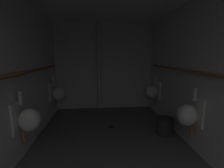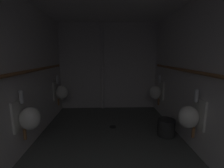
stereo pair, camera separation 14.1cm
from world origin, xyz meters
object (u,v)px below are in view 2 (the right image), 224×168
(urinal_left_far, at_px, (61,92))
(standpipe_back_wall, at_px, (102,67))
(waste_bin, at_px, (166,127))
(urinal_right_far, at_px, (156,92))
(floor_drain, at_px, (113,127))
(urinal_right_mid, at_px, (190,116))
(urinal_left_mid, at_px, (28,118))

(urinal_left_far, relative_size, standpipe_back_wall, 0.33)
(waste_bin, bearing_deg, standpipe_back_wall, 129.34)
(urinal_right_far, distance_m, floor_drain, 1.41)
(urinal_right_mid, height_order, standpipe_back_wall, standpipe_back_wall)
(urinal_left_far, bearing_deg, standpipe_back_wall, 23.92)
(urinal_left_mid, relative_size, waste_bin, 2.38)
(standpipe_back_wall, distance_m, waste_bin, 2.20)
(standpipe_back_wall, relative_size, floor_drain, 16.48)
(urinal_left_far, distance_m, floor_drain, 1.55)
(urinal_left_far, distance_m, standpipe_back_wall, 1.25)
(urinal_left_mid, distance_m, waste_bin, 2.35)
(urinal_left_mid, relative_size, floor_drain, 5.39)
(urinal_left_mid, bearing_deg, urinal_right_far, 32.91)
(urinal_right_far, distance_m, standpipe_back_wall, 1.55)
(urinal_left_mid, bearing_deg, urinal_right_mid, -0.67)
(urinal_right_mid, height_order, waste_bin, urinal_right_mid)
(urinal_right_mid, relative_size, floor_drain, 5.39)
(urinal_left_far, relative_size, waste_bin, 2.38)
(urinal_right_far, bearing_deg, urinal_left_far, 178.80)
(urinal_right_mid, distance_m, waste_bin, 0.71)
(urinal_left_far, xyz_separation_m, floor_drain, (1.26, -0.69, -0.60))
(urinal_left_mid, bearing_deg, waste_bin, 12.98)
(urinal_left_mid, height_order, floor_drain, urinal_left_mid)
(urinal_left_far, xyz_separation_m, urinal_right_mid, (2.36, -1.60, 0.00))
(urinal_right_mid, relative_size, waste_bin, 2.38)
(urinal_left_mid, xyz_separation_m, floor_drain, (1.26, 0.89, -0.60))
(urinal_left_far, relative_size, urinal_right_mid, 1.00)
(standpipe_back_wall, relative_size, waste_bin, 7.28)
(urinal_right_mid, relative_size, urinal_right_far, 1.00)
(standpipe_back_wall, xyz_separation_m, floor_drain, (0.24, -1.14, -1.17))
(standpipe_back_wall, bearing_deg, floor_drain, -77.87)
(urinal_right_far, xyz_separation_m, floor_drain, (-1.10, -0.64, -0.60))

